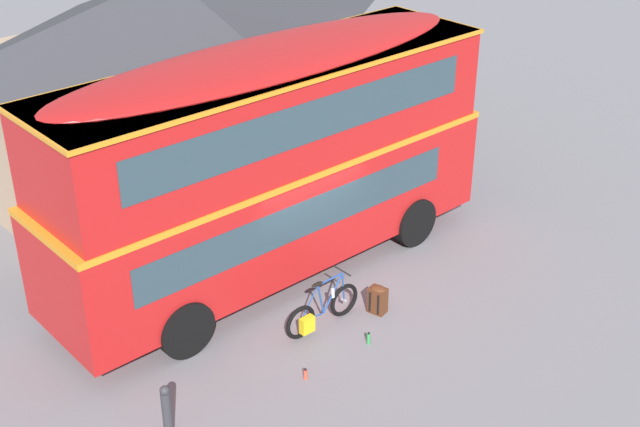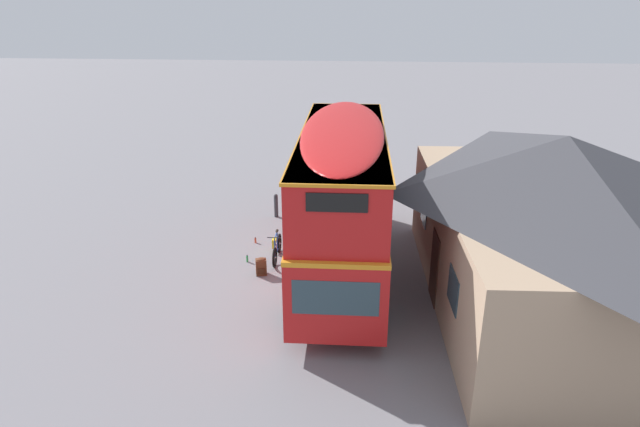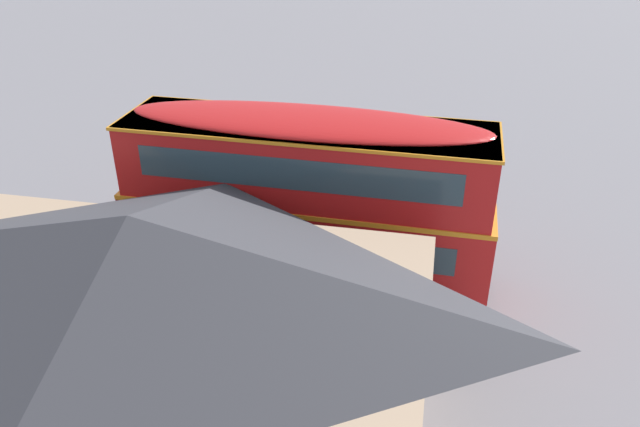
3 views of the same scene
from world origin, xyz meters
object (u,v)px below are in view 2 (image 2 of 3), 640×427
object	(u,v)px
touring_bicycle	(277,248)
water_bottle_green_metal	(247,259)
backpack_on_ground	(261,266)
water_bottle_red_squeeze	(255,240)
kerb_bollard	(276,205)
double_decker_bus	(342,193)

from	to	relation	value
touring_bicycle	water_bottle_green_metal	world-z (taller)	touring_bicycle
touring_bicycle	water_bottle_green_metal	bearing A→B (deg)	-70.76
backpack_on_ground	water_bottle_green_metal	bearing A→B (deg)	-143.17
water_bottle_red_squeeze	touring_bicycle	bearing A→B (deg)	38.95
water_bottle_green_metal	kerb_bollard	size ratio (longest dim) A/B	0.25
touring_bicycle	water_bottle_red_squeeze	size ratio (longest dim) A/B	8.32
touring_bicycle	water_bottle_red_squeeze	xyz separation A→B (m)	(-1.19, -0.97, -0.27)
backpack_on_ground	water_bottle_red_squeeze	bearing A→B (deg)	-164.82
kerb_bollard	backpack_on_ground	bearing A→B (deg)	3.12
backpack_on_ground	touring_bicycle	bearing A→B (deg)	164.59
touring_bicycle	kerb_bollard	world-z (taller)	touring_bicycle
water_bottle_red_squeeze	water_bottle_green_metal	world-z (taller)	water_bottle_green_metal
water_bottle_red_squeeze	water_bottle_green_metal	distance (m)	1.53
water_bottle_red_squeeze	kerb_bollard	world-z (taller)	kerb_bollard
double_decker_bus	kerb_bollard	world-z (taller)	double_decker_bus
water_bottle_green_metal	water_bottle_red_squeeze	bearing A→B (deg)	-179.51
water_bottle_red_squeeze	kerb_bollard	distance (m)	2.59
water_bottle_red_squeeze	backpack_on_ground	bearing A→B (deg)	15.18
touring_bicycle	water_bottle_green_metal	distance (m)	1.04
double_decker_bus	backpack_on_ground	bearing A→B (deg)	-77.77
kerb_bollard	double_decker_bus	bearing A→B (deg)	32.71
backpack_on_ground	kerb_bollard	distance (m)	4.91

